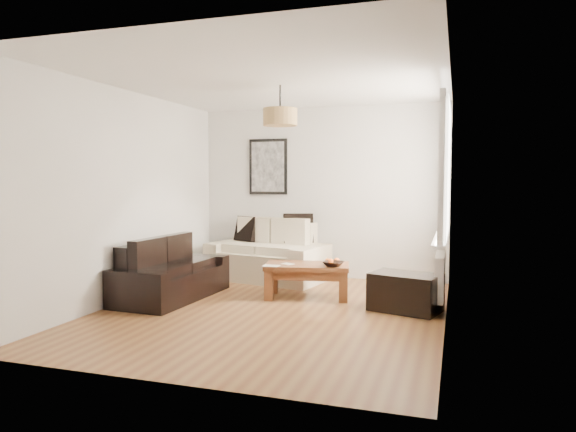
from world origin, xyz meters
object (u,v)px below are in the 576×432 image
(loveseat_cream, at_px, (267,251))
(ottoman, at_px, (405,292))
(coffee_table, at_px, (307,281))
(sofa_leather, at_px, (172,270))

(loveseat_cream, xyz_separation_m, ottoman, (2.15, -1.31, -0.21))
(loveseat_cream, height_order, ottoman, loveseat_cream)
(loveseat_cream, distance_m, coffee_table, 1.35)
(loveseat_cream, xyz_separation_m, coffee_table, (0.90, -0.99, -0.21))
(sofa_leather, relative_size, coffee_table, 1.55)
(loveseat_cream, bearing_deg, ottoman, -19.84)
(sofa_leather, bearing_deg, coffee_table, -68.22)
(coffee_table, bearing_deg, ottoman, -14.21)
(loveseat_cream, relative_size, ottoman, 2.26)
(loveseat_cream, relative_size, sofa_leather, 1.05)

